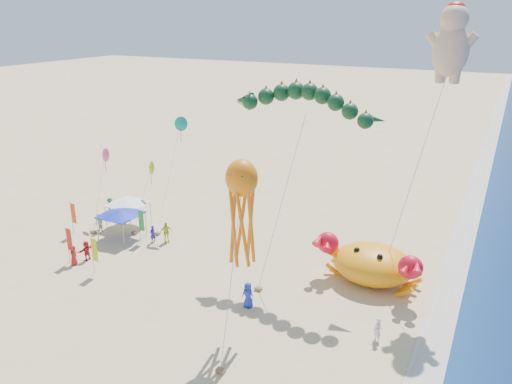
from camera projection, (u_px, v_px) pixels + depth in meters
ground at (268, 287)px, 36.89m from camera, size 320.00×320.00×0.00m
foam_strip at (437, 331)px, 31.75m from camera, size 320.00×320.00×0.00m
crab_inflatable at (372, 263)px, 37.09m from camera, size 8.14×5.91×3.57m
dragon_kite at (304, 106)px, 35.65m from camera, size 11.00×6.11×14.02m
cherub_kite at (452, 41)px, 32.92m from camera, size 3.97×4.89×19.82m
octopus_kite at (242, 205)px, 29.23m from camera, size 2.14×5.41×11.27m
canopy_blue at (121, 213)px, 44.14m from camera, size 3.55×3.55×2.71m
canopy_white at (127, 202)px, 46.67m from camera, size 3.47×3.47×2.71m
feather_flags at (95, 231)px, 41.49m from camera, size 7.63×6.20×3.20m
beachgoers at (138, 242)px, 42.09m from camera, size 29.99×10.66×1.89m
small_kites at (144, 158)px, 46.35m from camera, size 8.64×5.75×10.40m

